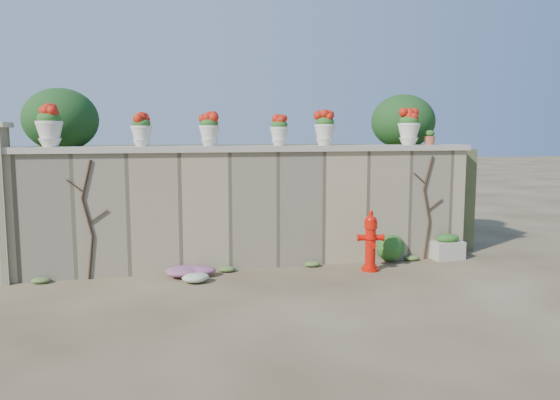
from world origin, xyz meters
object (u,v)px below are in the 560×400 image
object	(u,v)px
urn_pot_0	(49,126)
terracotta_pot	(430,138)
fire_hydrant	(370,241)
planter_box	(448,247)

from	to	relation	value
urn_pot_0	terracotta_pot	bearing A→B (deg)	0.00
fire_hydrant	urn_pot_0	world-z (taller)	urn_pot_0
urn_pot_0	planter_box	bearing A→B (deg)	-2.80
fire_hydrant	terracotta_pot	bearing A→B (deg)	39.05
fire_hydrant	planter_box	xyz separation A→B (m)	(1.73, 0.45, -0.30)
planter_box	terracotta_pot	distance (m)	2.04
planter_box	terracotta_pot	xyz separation A→B (m)	(-0.25, 0.33, 2.00)
fire_hydrant	urn_pot_0	bearing A→B (deg)	-177.76
terracotta_pot	urn_pot_0	bearing A→B (deg)	-180.00
planter_box	urn_pot_0	bearing A→B (deg)	174.59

